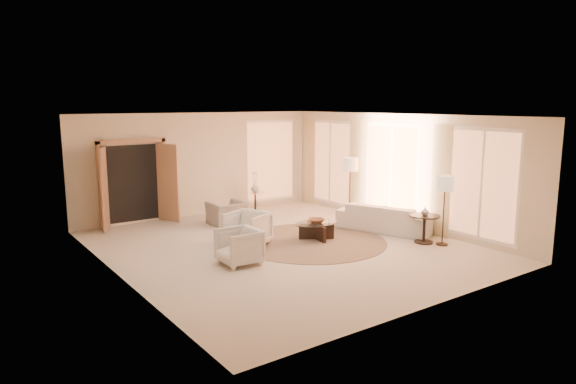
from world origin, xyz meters
TOP-DOWN VIEW (x-y plane):
  - room at (0.00, 0.00)m, footprint 7.04×8.04m
  - windows_right at (3.45, 0.10)m, footprint 0.10×6.40m
  - window_back_corner at (2.30, 3.95)m, footprint 1.70×0.10m
  - curtains_right at (3.40, 1.00)m, footprint 0.06×5.20m
  - french_doors at (-1.90, 3.82)m, footprint 1.95×0.66m
  - area_rug at (0.73, -0.02)m, footprint 3.44×3.44m
  - sofa at (2.79, -0.29)m, footprint 1.62×2.42m
  - armchair_left at (-0.61, 0.49)m, footprint 1.02×1.04m
  - armchair_right at (-1.39, -0.49)m, footprint 0.72×0.77m
  - accent_chair at (0.02, 2.55)m, footprint 0.90×0.60m
  - coffee_table at (0.94, 0.05)m, footprint 1.41×1.41m
  - end_table at (2.71, -1.55)m, footprint 0.66×0.66m
  - side_table at (1.39, 3.40)m, footprint 0.49×0.49m
  - floor_lamp_near at (2.90, 1.10)m, footprint 0.40×0.40m
  - floor_lamp_far at (2.90, -1.90)m, footprint 0.37×0.37m
  - bowl at (0.94, 0.05)m, footprint 0.46×0.46m
  - end_vase at (2.71, -1.55)m, footprint 0.23×0.23m
  - side_vase at (1.39, 3.40)m, footprint 0.29×0.29m

SIDE VIEW (x-z plane):
  - area_rug at x=0.73m, z-range 0.00..0.01m
  - coffee_table at x=0.94m, z-range 0.05..0.44m
  - sofa at x=2.79m, z-range 0.00..0.66m
  - side_table at x=1.39m, z-range 0.06..0.63m
  - armchair_right at x=-1.39m, z-range 0.00..0.76m
  - accent_chair at x=0.02m, z-range 0.00..0.77m
  - armchair_left at x=-0.61m, z-range 0.00..0.83m
  - end_table at x=2.71m, z-range 0.12..0.74m
  - bowl at x=0.94m, z-range 0.39..0.48m
  - side_vase at x=1.39m, z-range 0.57..0.83m
  - end_vase at x=2.71m, z-range 0.62..0.80m
  - french_doors at x=-1.90m, z-range -0.01..2.15m
  - floor_lamp_far at x=2.90m, z-range 0.54..2.06m
  - curtains_right at x=3.40m, z-range 0.00..2.60m
  - windows_right at x=3.45m, z-range 0.15..2.55m
  - window_back_corner at x=2.30m, z-range 0.15..2.55m
  - room at x=0.00m, z-range -0.02..2.81m
  - floor_lamp_near at x=2.90m, z-range 0.58..2.23m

